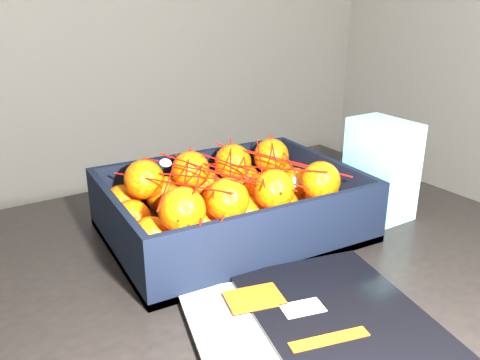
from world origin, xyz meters
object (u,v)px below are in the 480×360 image
produce_crate (232,216)px  retail_carton (381,168)px  table (202,316)px  magazine_stack (308,332)px

produce_crate → retail_carton: (0.29, -0.06, 0.06)m
table → produce_crate: bearing=37.8°
magazine_stack → retail_carton: bearing=35.3°
produce_crate → table: bearing=-142.2°
table → produce_crate: (0.10, 0.07, 0.13)m
magazine_stack → produce_crate: 0.31m
magazine_stack → retail_carton: size_ratio=1.90×
table → retail_carton: 0.43m
table → magazine_stack: 0.26m
produce_crate → magazine_stack: bearing=-100.3°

